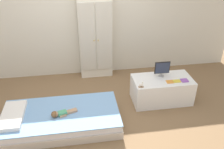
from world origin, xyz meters
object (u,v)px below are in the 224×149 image
Objects in this scene: bed at (61,119)px; rocking_horse_toy at (142,85)px; wardrobe at (95,38)px; tv_monitor at (162,68)px; book_yellow at (177,81)px; tv_stand at (162,90)px; doll at (59,114)px; book_purple at (184,80)px; book_orange at (170,82)px.

bed is 1.38m from rocking_horse_toy.
wardrobe is 16.47× the size of rocking_horse_toy.
wardrobe reaches higher than tv_monitor.
tv_monitor is 2.17× the size of book_yellow.
tv_stand is at bearing 24.57° from rocking_horse_toy.
book_yellow is at bearing 8.36° from bed.
tv_stand is (1.76, 0.48, -0.06)m from doll.
tv_stand is 3.70× the size of tv_monitor.
wardrobe is at bearing 133.38° from tv_stand.
book_purple reaches higher than doll.
wardrobe is 13.06× the size of book_yellow.
wardrobe is 1.49m from tv_monitor.
wardrobe is 6.03× the size of tv_monitor.
tv_stand is 0.27m from book_orange.
wardrobe reaches higher than book_orange.
tv_stand is at bearing 13.12° from bed.
doll is 1.88m from tv_monitor.
rocking_horse_toy is (-0.44, -0.29, -0.11)m from tv_monitor.
book_yellow is (0.20, -0.21, -0.15)m from tv_monitor.
wardrobe is 1.49m from rocking_horse_toy.
book_orange is at bearing 180.00° from book_purple.
book_purple is (0.34, -0.21, -0.15)m from tv_monitor.
bed is at bearing -171.09° from book_orange.
book_purple is (0.26, 0.00, 0.00)m from book_orange.
bed is 4.63× the size of doll.
wardrobe is at bearing 135.94° from tv_monitor.
rocking_horse_toy is at bearing 9.00° from bed.
rocking_horse_toy is 0.52m from book_orange.
doll is at bearing -168.96° from book_orange.
tv_monitor is at bearing 15.91° from bed.
rocking_horse_toy is 0.64m from book_yellow.
tv_monitor reaches higher than book_yellow.
book_yellow is at bearing 10.36° from doll.
book_yellow is 0.14m from book_purple.
tv_monitor is 2.73× the size of rocking_horse_toy.
book_orange is at bearing -47.55° from wardrobe.
bed is at bearing -114.61° from wardrobe.
wardrobe is at bearing 135.39° from book_yellow.
bed is 16.21× the size of book_orange.
book_purple is at bearing 5.78° from rocking_horse_toy.
rocking_horse_toy is (1.32, 0.28, 0.21)m from doll.
tv_monitor reaches higher than rocking_horse_toy.
book_purple is (2.10, 0.36, 0.17)m from doll.
rocking_horse_toy is 0.79× the size of book_yellow.
bed is 14.97× the size of book_purple.
bed is 2.14m from book_purple.
book_orange reaches higher than bed.
tv_monitor is (1.76, 0.57, 0.32)m from doll.
tv_stand is 0.55m from rocking_horse_toy.
wardrobe is 15.19× the size of book_orange.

